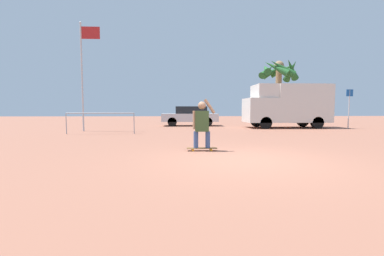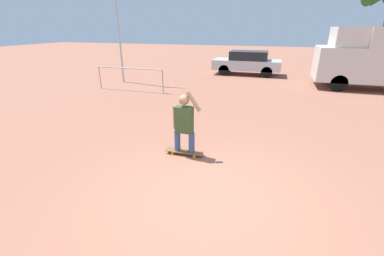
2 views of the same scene
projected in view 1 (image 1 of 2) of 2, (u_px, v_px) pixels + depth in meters
ground_plane at (243, 160)px, 6.29m from camera, size 80.00×80.00×0.00m
skateboard at (202, 148)px, 7.66m from camera, size 0.90×0.23×0.09m
person_skateboarder at (202, 122)px, 7.60m from camera, size 0.68×0.23×1.47m
camper_van at (287, 105)px, 17.18m from camera, size 5.42×2.19×2.86m
parked_car_silver at (190, 116)px, 19.27m from camera, size 4.16×1.75×1.45m
palm_tree_near_van at (279, 73)px, 24.44m from camera, size 3.88×3.94×5.96m
flagpole at (84, 67)px, 14.32m from camera, size 1.10×0.12×6.07m
street_sign at (349, 104)px, 16.52m from camera, size 0.44×0.06×2.52m
plaza_railing_segment at (100, 117)px, 12.85m from camera, size 3.40×0.05×1.08m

